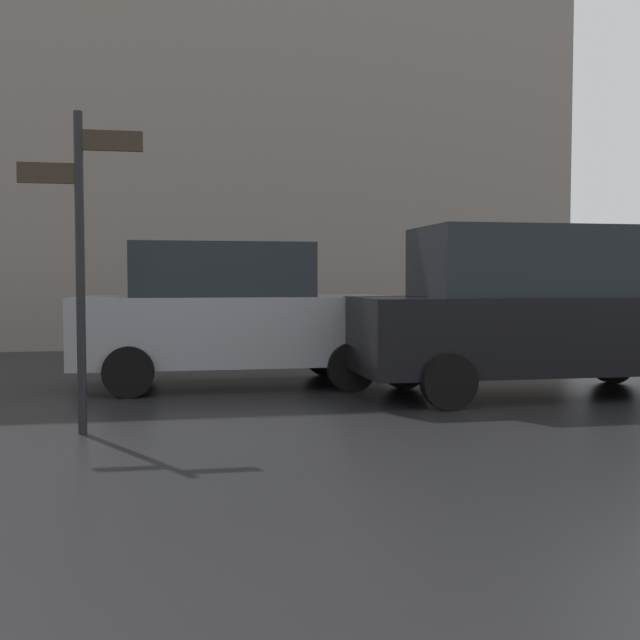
% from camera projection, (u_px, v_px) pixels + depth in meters
% --- Properties ---
extents(parked_car_right, '(4.14, 1.83, 1.86)m').
position_uv_depth(parked_car_right, '(232.00, 314.00, 10.18)').
color(parked_car_right, gray).
rests_on(parked_car_right, ground).
extents(parked_car_distant, '(4.50, 1.83, 2.01)m').
position_uv_depth(parked_car_distant, '(536.00, 312.00, 9.35)').
color(parked_car_distant, black).
rests_on(parked_car_distant, ground).
extents(street_signpost, '(1.08, 0.08, 2.88)m').
position_uv_depth(street_signpost, '(80.00, 239.00, 6.95)').
color(street_signpost, black).
rests_on(street_signpost, ground).
extents(building_block, '(19.24, 3.10, 13.04)m').
position_uv_depth(building_block, '(118.00, 37.00, 16.50)').
color(building_block, gray).
rests_on(building_block, ground).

